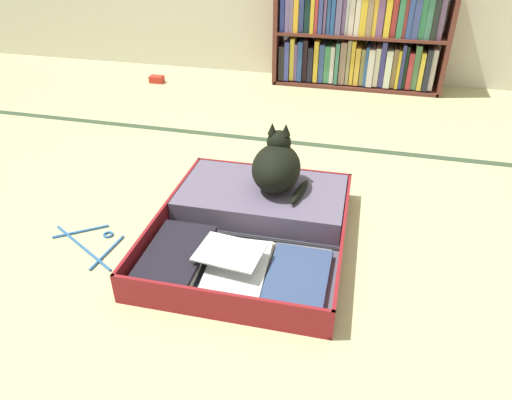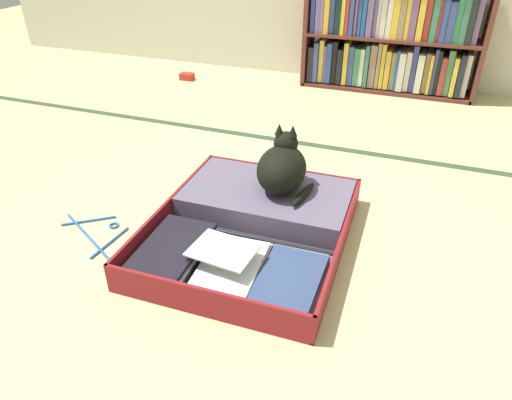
% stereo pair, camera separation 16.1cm
% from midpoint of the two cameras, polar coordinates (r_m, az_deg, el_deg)
% --- Properties ---
extents(ground_plane, '(10.00, 10.00, 0.00)m').
position_cam_midpoint_polar(ground_plane, '(1.67, -2.14, -9.60)').
color(ground_plane, '#B9B681').
extents(tatami_border, '(4.80, 0.05, 0.00)m').
position_cam_midpoint_polar(tatami_border, '(2.62, 4.81, 6.78)').
color(tatami_border, '#354530').
rests_on(tatami_border, ground_plane).
extents(bookshelf, '(1.20, 0.27, 0.74)m').
position_cam_midpoint_polar(bookshelf, '(3.53, 11.14, 18.96)').
color(bookshelf, brown).
rests_on(bookshelf, ground_plane).
extents(open_suitcase, '(0.73, 0.87, 0.12)m').
position_cam_midpoint_polar(open_suitcase, '(1.87, -2.87, -2.54)').
color(open_suitcase, maroon).
rests_on(open_suitcase, ground_plane).
extents(black_cat, '(0.25, 0.28, 0.27)m').
position_cam_midpoint_polar(black_cat, '(1.92, 0.19, 4.11)').
color(black_cat, black).
rests_on(black_cat, open_suitcase).
extents(clothes_hanger, '(0.35, 0.27, 0.01)m').
position_cam_midpoint_polar(clothes_hanger, '(1.96, -21.66, -4.91)').
color(clothes_hanger, '#285D9D').
rests_on(clothes_hanger, ground_plane).
extents(small_red_pouch, '(0.10, 0.07, 0.05)m').
position_cam_midpoint_polar(small_red_pouch, '(3.72, -13.28, 14.13)').
color(small_red_pouch, red).
rests_on(small_red_pouch, ground_plane).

